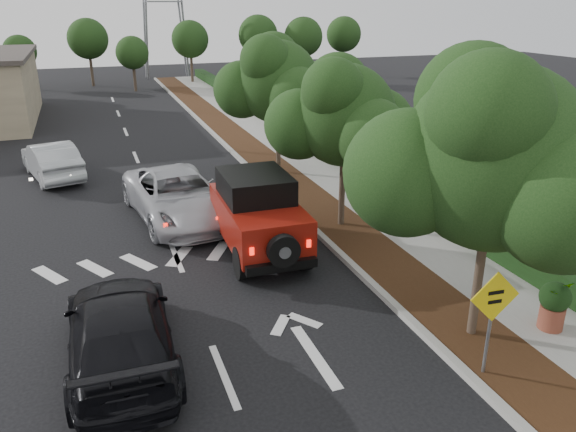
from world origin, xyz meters
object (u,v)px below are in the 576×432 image
red_jeep (257,213)px  black_suv_oncoming (120,331)px  speed_hump_sign (493,309)px  silver_suv_ahead (178,196)px

red_jeep → black_suv_oncoming: red_jeep is taller
red_jeep → black_suv_oncoming: bearing=-132.4°
black_suv_oncoming → speed_hump_sign: size_ratio=2.32×
black_suv_oncoming → speed_hump_sign: 7.47m
silver_suv_ahead → black_suv_oncoming: size_ratio=1.16×
silver_suv_ahead → black_suv_oncoming: bearing=-114.6°
black_suv_oncoming → speed_hump_sign: (6.80, -2.98, 0.81)m
red_jeep → silver_suv_ahead: (-1.80, 3.42, -0.38)m
silver_suv_ahead → black_suv_oncoming: 8.31m
silver_suv_ahead → black_suv_oncoming: (-2.51, -7.92, -0.08)m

